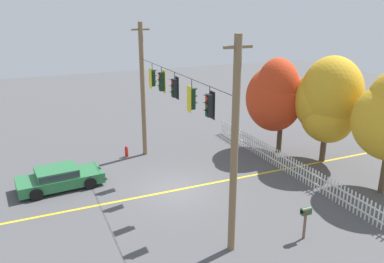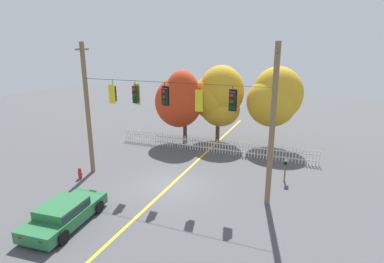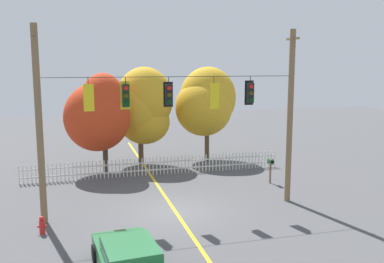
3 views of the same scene
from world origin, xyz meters
TOP-DOWN VIEW (x-y plane):
  - ground at (0.00, 0.00)m, footprint 80.00×80.00m
  - lane_centerline_stripe at (0.00, 0.00)m, footprint 0.16×36.00m
  - signal_support_span at (0.00, 0.00)m, footprint 11.76×1.10m
  - traffic_signal_eastbound_side at (-3.70, -0.01)m, footprint 0.43×0.38m
  - traffic_signal_westbound_side at (-2.14, 0.01)m, footprint 0.43×0.38m
  - traffic_signal_southbound_primary at (-0.25, 0.01)m, footprint 0.43×0.38m
  - traffic_signal_northbound_secondary at (1.85, -0.01)m, footprint 0.43×0.38m
  - traffic_signal_northbound_primary at (3.63, 0.01)m, footprint 0.43×0.38m
  - white_picket_fence at (0.38, 6.63)m, footprint 15.86×0.06m
  - autumn_maple_near_fence at (-2.88, 7.90)m, footprint 4.02×3.41m
  - autumn_maple_mid at (-0.08, 9.71)m, footprint 4.40×3.71m
  - parked_car at (-2.77, -5.64)m, footprint 2.29×4.48m
  - fire_hydrant at (-5.74, -1.24)m, footprint 0.38×0.22m
  - roadside_mailbox at (6.31, 3.13)m, footprint 0.25×0.44m

SIDE VIEW (x-z plane):
  - ground at x=0.00m, z-range 0.00..0.00m
  - lane_centerline_stripe at x=0.00m, z-range 0.00..0.01m
  - fire_hydrant at x=-5.74m, z-range -0.01..0.73m
  - white_picket_fence at x=0.38m, z-range 0.00..1.10m
  - parked_car at x=-2.77m, z-range 0.03..1.18m
  - roadside_mailbox at x=6.31m, z-range 0.45..1.90m
  - autumn_maple_near_fence at x=-2.88m, z-range 0.62..6.86m
  - autumn_maple_mid at x=-0.08m, z-range 0.58..7.15m
  - signal_support_span at x=0.00m, z-range 0.07..8.44m
  - traffic_signal_northbound_secondary at x=1.85m, z-range 4.59..6.05m
  - traffic_signal_eastbound_side at x=-3.70m, z-range 4.64..6.06m
  - traffic_signal_westbound_side at x=-2.14m, z-range 4.70..6.10m
  - traffic_signal_southbound_primary at x=-0.25m, z-range 4.73..6.08m
  - traffic_signal_northbound_primary at x=3.63m, z-range 4.74..6.09m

